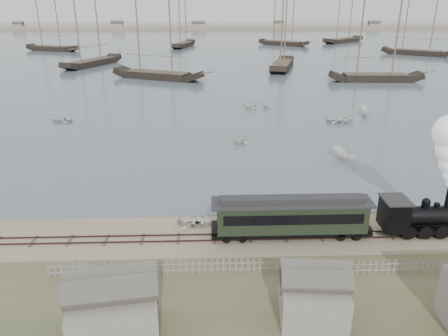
{
  "coord_description": "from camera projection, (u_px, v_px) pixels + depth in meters",
  "views": [
    {
      "loc": [
        -4.31,
        -33.9,
        18.92
      ],
      "look_at": [
        -2.92,
        5.17,
        3.5
      ],
      "focal_mm": 35.0,
      "sensor_mm": 36.0,
      "label": 1
    }
  ],
  "objects": [
    {
      "name": "ground",
      "position": [
        259.0,
        226.0,
        38.6
      ],
      "size": [
        600.0,
        600.0,
        0.0
      ],
      "primitive_type": "plane",
      "color": "tan",
      "rests_on": "ground"
    },
    {
      "name": "harbor_water",
      "position": [
        217.0,
        41.0,
        196.64
      ],
      "size": [
        600.0,
        336.0,
        0.06
      ],
      "primitive_type": "cube",
      "color": "#465A64",
      "rests_on": "ground"
    },
    {
      "name": "rail_track",
      "position": [
        262.0,
        237.0,
        36.73
      ],
      "size": [
        120.0,
        1.8,
        0.16
      ],
      "color": "#39241F",
      "rests_on": "ground"
    },
    {
      "name": "picket_fence_west",
      "position": [
        181.0,
        274.0,
        31.88
      ],
      "size": [
        19.0,
        0.1,
        1.2
      ],
      "primitive_type": null,
      "color": "gray",
      "rests_on": "ground"
    },
    {
      "name": "picket_fence_east",
      "position": [
        440.0,
        273.0,
        32.04
      ],
      "size": [
        15.0,
        0.1,
        1.2
      ],
      "primitive_type": null,
      "color": "gray",
      "rests_on": "ground"
    },
    {
      "name": "shed_left",
      "position": [
        117.0,
        335.0,
        26.18
      ],
      "size": [
        5.0,
        4.0,
        4.1
      ],
      "primitive_type": null,
      "color": "gray",
      "rests_on": "ground"
    },
    {
      "name": "shed_mid",
      "position": [
        311.0,
        318.0,
        27.51
      ],
      "size": [
        4.0,
        3.5,
        3.6
      ],
      "primitive_type": null,
      "color": "gray",
      "rests_on": "ground"
    },
    {
      "name": "far_spit",
      "position": [
        215.0,
        29.0,
        271.02
      ],
      "size": [
        500.0,
        20.0,
        1.8
      ],
      "primitive_type": "cube",
      "color": "tan",
      "rests_on": "ground"
    },
    {
      "name": "locomotive",
      "position": [
        442.0,
        185.0,
        35.54
      ],
      "size": [
        8.04,
        3.0,
        10.02
      ],
      "color": "black",
      "rests_on": "ground"
    },
    {
      "name": "passenger_coach",
      "position": [
        291.0,
        215.0,
        36.07
      ],
      "size": [
        13.22,
        2.55,
        3.21
      ],
      "color": "black",
      "rests_on": "ground"
    },
    {
      "name": "beached_dinghy",
      "position": [
        196.0,
        221.0,
        38.68
      ],
      "size": [
        2.66,
        3.52,
        0.69
      ],
      "primitive_type": "imported",
      "rotation": [
        0.0,
        0.0,
        1.48
      ],
      "color": "white",
      "rests_on": "ground"
    },
    {
      "name": "rowboat_1",
      "position": [
        240.0,
        138.0,
        59.85
      ],
      "size": [
        3.49,
        3.52,
        1.4
      ],
      "primitive_type": "imported",
      "rotation": [
        0.0,
        0.0,
        2.29
      ],
      "color": "white",
      "rests_on": "harbor_water"
    },
    {
      "name": "rowboat_2",
      "position": [
        344.0,
        154.0,
        53.69
      ],
      "size": [
        3.92,
        3.13,
        1.44
      ],
      "primitive_type": "imported",
      "rotation": [
        0.0,
        0.0,
        3.68
      ],
      "color": "white",
      "rests_on": "harbor_water"
    },
    {
      "name": "rowboat_3",
      "position": [
        340.0,
        120.0,
        69.8
      ],
      "size": [
        3.59,
        4.66,
        0.89
      ],
      "primitive_type": "imported",
      "rotation": [
        0.0,
        0.0,
        1.45
      ],
      "color": "white",
      "rests_on": "harbor_water"
    },
    {
      "name": "rowboat_4",
      "position": [
        444.0,
        150.0,
        55.17
      ],
      "size": [
        3.81,
        3.66,
        1.55
      ],
      "primitive_type": "imported",
      "rotation": [
        0.0,
        0.0,
        5.77
      ],
      "color": "white",
      "rests_on": "harbor_water"
    },
    {
      "name": "rowboat_5",
      "position": [
        365.0,
        111.0,
        73.96
      ],
      "size": [
        4.02,
        2.39,
        1.46
      ],
      "primitive_type": "imported",
      "rotation": [
        0.0,
        0.0,
        2.87
      ],
      "color": "white",
      "rests_on": "harbor_water"
    },
    {
      "name": "rowboat_6",
      "position": [
        61.0,
        119.0,
        70.35
      ],
      "size": [
        2.88,
        3.76,
        0.72
      ],
      "primitive_type": "imported",
      "rotation": [
        0.0,
        0.0,
        4.59
      ],
      "color": "white",
      "rests_on": "harbor_water"
    },
    {
      "name": "rowboat_7",
      "position": [
        266.0,
        103.0,
        79.26
      ],
      "size": [
        3.16,
        2.87,
        1.44
      ],
      "primitive_type": "imported",
      "rotation": [
        0.0,
        0.0,
        6.07
      ],
      "color": "white",
      "rests_on": "harbor_water"
    },
    {
      "name": "rowboat_8",
      "position": [
        250.0,
        104.0,
        78.66
      ],
      "size": [
        3.15,
        3.43,
        1.53
      ],
      "primitive_type": "imported",
      "rotation": [
        0.0,
        0.0,
        1.82
      ],
      "color": "white",
      "rests_on": "harbor_water"
    },
    {
      "name": "schooner_1",
      "position": [
        89.0,
        30.0,
        123.45
      ],
      "size": [
        14.47,
        22.57,
        20.0
      ],
      "primitive_type": null,
      "rotation": [
        0.0,
        0.0,
        1.12
      ],
      "color": "black",
      "rests_on": "harbor_water"
    },
    {
      "name": "schooner_2",
      "position": [
        156.0,
        36.0,
        103.46
      ],
      "size": [
        23.38,
        14.47,
        20.0
      ],
      "primitive_type": null,
      "rotation": [
        0.0,
        0.0,
        -0.43
      ],
      "color": "black",
      "rests_on": "harbor_water"
    },
    {
      "name": "schooner_3",
      "position": [
        284.0,
        31.0,
        118.29
      ],
      "size": [
        11.04,
        22.96,
        20.0
      ],
      "primitive_type": null,
      "rotation": [
        0.0,
        0.0,
        1.3
      ],
      "color": "black",
      "rests_on": "harbor_water"
    },
    {
      "name": "schooner_4",
      "position": [
        381.0,
        38.0,
        100.36
      ],
      "size": [
        21.89,
        6.25,
        20.0
      ],
      "primitive_type": null,
      "rotation": [
        0.0,
        0.0,
        -0.06
      ],
      "color": "black",
      "rests_on": "harbor_water"
    },
    {
      "name": "schooner_5",
      "position": [
        421.0,
        25.0,
        146.58
      ],
      "size": [
        22.03,
        17.16,
        20.0
      ],
      "primitive_type": null,
      "rotation": [
        0.0,
        0.0,
        -0.59
      ],
      "color": "black",
      "rests_on": "harbor_water"
    },
    {
      "name": "schooner_6",
      "position": [
        49.0,
        22.0,
        158.16
      ],
      "size": [
        21.11,
        11.42,
        20.0
      ],
      "primitive_type": null,
      "rotation": [
        0.0,
        0.0,
        -0.34
      ],
      "color": "black",
      "rests_on": "harbor_water"
    },
    {
      "name": "schooner_7",
      "position": [
        183.0,
        21.0,
        170.23
      ],
      "size": [
        9.45,
        19.65,
        20.0
      ],
      "primitive_type": null,
      "rotation": [
        0.0,
        0.0,
        1.3
      ],
      "color": "black",
      "rests_on": "harbor_water"
    },
    {
      "name": "schooner_8",
      "position": [
        285.0,
        20.0,
        175.93
      ],
      "size": [
        20.33,
        15.48,
        20.0
      ],
      "primitive_type": null,
      "rotation": [
        0.0,
        0.0,
        -0.57
      ],
      "color": "black",
      "rests_on": "harbor_water"
    },
    {
      "name": "schooner_9",
      "position": [
        345.0,
        18.0,
        187.39
      ],
      "size": [
        21.77,
        18.96,
        20.0
      ],
      "primitive_type": null,
      "rotation": [
        0.0,
        0.0,
        0.68
      ],
      "color": "black",
      "rests_on": "harbor_water"
    }
  ]
}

